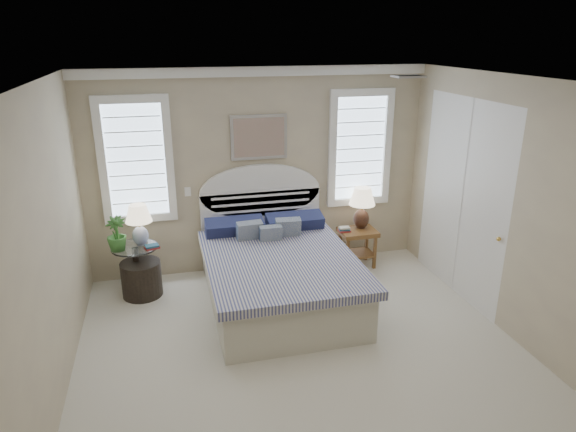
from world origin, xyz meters
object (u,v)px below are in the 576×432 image
(lamp_right, at_px, (362,203))
(lamp_left, at_px, (139,220))
(nightstand_right, at_px, (358,240))
(floor_pot, at_px, (142,279))
(side_table_left, at_px, (137,265))
(bed, at_px, (277,271))

(lamp_right, bearing_deg, lamp_left, -177.41)
(nightstand_right, distance_m, floor_pot, 2.91)
(side_table_left, distance_m, floor_pot, 0.18)
(lamp_left, bearing_deg, bed, -22.29)
(side_table_left, height_order, lamp_left, lamp_left)
(floor_pot, distance_m, lamp_right, 3.06)
(bed, xyz_separation_m, lamp_left, (-1.57, 0.64, 0.56))
(nightstand_right, bearing_deg, side_table_left, -178.06)
(bed, relative_size, lamp_left, 4.37)
(side_table_left, bearing_deg, lamp_left, 32.77)
(side_table_left, xyz_separation_m, nightstand_right, (2.95, 0.10, -0.00))
(lamp_left, xyz_separation_m, lamp_right, (2.94, 0.13, -0.06))
(side_table_left, relative_size, nightstand_right, 1.19)
(lamp_left, bearing_deg, nightstand_right, 0.97)
(bed, bearing_deg, lamp_right, 29.46)
(lamp_left, relative_size, lamp_right, 0.89)
(bed, relative_size, floor_pot, 4.67)
(bed, bearing_deg, side_table_left, 160.26)
(nightstand_right, bearing_deg, floor_pot, -176.75)
(side_table_left, xyz_separation_m, floor_pot, (0.05, -0.06, -0.16))
(floor_pot, bearing_deg, lamp_right, 4.78)
(bed, height_order, nightstand_right, bed)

